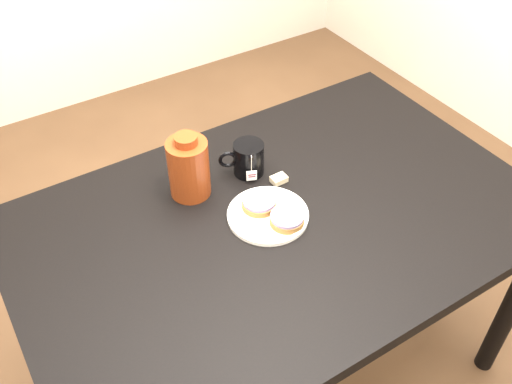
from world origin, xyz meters
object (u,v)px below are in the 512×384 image
Objects in this scene: bagel_package at (189,167)px; table at (279,238)px; bagel_back at (259,203)px; teabag_pouch at (279,179)px; plate at (268,214)px; bagel_front at (287,219)px; mug at (248,158)px.

table is at bearing -54.25° from bagel_package.
bagel_back is 2.24× the size of teabag_pouch.
bagel_package reaches higher than teabag_pouch.
plate is 0.04m from bagel_back.
teabag_pouch is 0.23× the size of bagel_package.
table is at bearing -59.11° from bagel_back.
bagel_back is (-0.00, 0.04, 0.02)m from plate.
plate is 1.13× the size of bagel_package.
bagel_front is 0.24m from mug.
bagel_front is (0.02, -0.05, 0.02)m from plate.
bagel_package reaches higher than mug.
bagel_package is at bearing 121.07° from bagel_front.
mug is at bearing 74.49° from plate.
plate is 0.25m from bagel_package.
bagel_front is at bearing -58.93° from bagel_package.
teabag_pouch is (0.05, -0.08, -0.04)m from mug.
plate is 2.17× the size of bagel_back.
bagel_back is at bearing -88.49° from mug.
bagel_package is (-0.12, 0.16, 0.06)m from bagel_back.
teabag_pouch is (0.08, 0.16, -0.02)m from bagel_front.
plate is 0.20m from mug.
table is 0.17m from teabag_pouch.
bagel_back is 0.52× the size of bagel_package.
bagel_front is at bearing -74.54° from mug.
table is at bearing -122.54° from teabag_pouch.
bagel_front is 0.72× the size of mug.
bagel_back is at bearing -52.77° from bagel_package.
bagel_package is at bearing 125.75° from table.
table is at bearing -33.34° from plate.
bagel_back is (-0.03, 0.05, 0.11)m from table.
mug reaches higher than bagel_front.
plate is at bearing -83.41° from mug.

